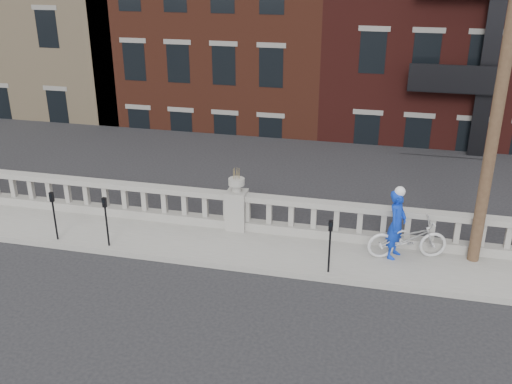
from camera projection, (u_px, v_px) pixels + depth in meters
ground at (189, 312)px, 12.40m from camera, size 120.00×120.00×0.00m
sidewalk at (228, 246)px, 15.06m from camera, size 32.00×2.20×0.15m
balustrade at (237, 212)px, 15.70m from camera, size 28.00×0.34×1.03m
planter_pedestal at (237, 205)px, 15.63m from camera, size 0.55×0.55×1.76m
lower_level at (336, 43)px, 31.95m from camera, size 80.00×44.00×20.80m
utility_pole at (507, 53)px, 12.28m from camera, size 1.60×0.28×10.00m
parking_meter_a at (54, 210)px, 14.92m from camera, size 0.10×0.09×1.36m
parking_meter_b at (106, 216)px, 14.59m from camera, size 0.10×0.09×1.36m
parking_meter_c at (330, 240)px, 13.35m from camera, size 0.10×0.09×1.36m
bicycle at (407, 238)px, 14.16m from camera, size 2.09×1.20×1.04m
cyclist at (397, 224)px, 14.04m from camera, size 0.63×0.76×1.79m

